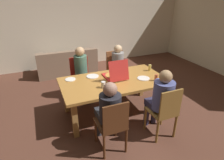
{
  "coord_description": "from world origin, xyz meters",
  "views": [
    {
      "loc": [
        -1.32,
        -3.07,
        2.3
      ],
      "look_at": [
        0.0,
        0.1,
        0.7
      ],
      "focal_mm": 30.51,
      "sensor_mm": 36.0,
      "label": 1
    }
  ],
  "objects": [
    {
      "name": "chair_0",
      "position": [
        0.49,
        1.01,
        0.54
      ],
      "size": [
        0.45,
        0.45,
        0.97
      ],
      "color": "#9C5831",
      "rests_on": "ground"
    },
    {
      "name": "couch",
      "position": [
        -0.48,
        2.51,
        0.28
      ],
      "size": [
        1.74,
        0.78,
        0.76
      ],
      "color": "#886D57",
      "rests_on": "ground"
    },
    {
      "name": "back_wall",
      "position": [
        0.0,
        3.21,
        1.34
      ],
      "size": [
        7.73,
        0.12,
        2.67
      ],
      "primitive_type": "cube",
      "color": "beige",
      "rests_on": "ground"
    },
    {
      "name": "person_3",
      "position": [
        0.49,
        -0.85,
        0.71
      ],
      "size": [
        0.34,
        0.52,
        1.21
      ],
      "color": "#322D49",
      "rests_on": "ground"
    },
    {
      "name": "person_2",
      "position": [
        -0.43,
        0.81,
        0.71
      ],
      "size": [
        0.29,
        0.5,
        1.23
      ],
      "color": "#35424E",
      "rests_on": "ground"
    },
    {
      "name": "chair_1",
      "position": [
        -0.43,
        -0.98,
        0.52
      ],
      "size": [
        0.41,
        0.45,
        0.92
      ],
      "color": "#542E17",
      "rests_on": "ground"
    },
    {
      "name": "drinking_glass_3",
      "position": [
        0.46,
        0.45,
        0.8
      ],
      "size": [
        0.07,
        0.07,
        0.12
      ],
      "primitive_type": "cylinder",
      "color": "silver",
      "rests_on": "dining_table"
    },
    {
      "name": "dining_table",
      "position": [
        0.0,
        0.0,
        0.65
      ],
      "size": [
        2.04,
        1.1,
        0.74
      ],
      "color": "#B07634",
      "rests_on": "ground"
    },
    {
      "name": "plate_0",
      "position": [
        0.57,
        -0.15,
        0.74
      ],
      "size": [
        0.24,
        0.24,
        0.01
      ],
      "color": "white",
      "rests_on": "dining_table"
    },
    {
      "name": "drinking_glass_1",
      "position": [
        0.91,
        0.16,
        0.8
      ],
      "size": [
        0.06,
        0.06,
        0.14
      ],
      "primitive_type": "cylinder",
      "color": "#DBC25D",
      "rests_on": "dining_table"
    },
    {
      "name": "person_1",
      "position": [
        -0.43,
        -0.81,
        0.68
      ],
      "size": [
        0.33,
        0.55,
        1.16
      ],
      "color": "#32333A",
      "rests_on": "ground"
    },
    {
      "name": "pizza_box_0",
      "position": [
        0.07,
        0.12,
        0.79
      ],
      "size": [
        0.39,
        0.49,
        0.41
      ],
      "color": "red",
      "rests_on": "dining_table"
    },
    {
      "name": "chair_2",
      "position": [
        -0.43,
        0.96,
        0.5
      ],
      "size": [
        0.45,
        0.41,
        0.94
      ],
      "color": "#AE261C",
      "rests_on": "ground"
    },
    {
      "name": "drinking_glass_0",
      "position": [
        -0.3,
        -0.21,
        0.79
      ],
      "size": [
        0.08,
        0.08,
        0.12
      ],
      "primitive_type": "cylinder",
      "color": "silver",
      "rests_on": "dining_table"
    },
    {
      "name": "side_wall_right",
      "position": [
        3.87,
        0.96,
        1.34
      ],
      "size": [
        0.12,
        5.45,
        2.67
      ],
      "primitive_type": "cube",
      "color": "beige",
      "rests_on": "ground"
    },
    {
      "name": "person_0",
      "position": [
        0.49,
        0.85,
        0.68
      ],
      "size": [
        0.29,
        0.5,
        1.17
      ],
      "color": "#2E334D",
      "rests_on": "ground"
    },
    {
      "name": "chair_3",
      "position": [
        0.49,
        -0.99,
        0.52
      ],
      "size": [
        0.42,
        0.43,
        0.95
      ],
      "color": "olive",
      "rests_on": "ground"
    },
    {
      "name": "plate_1",
      "position": [
        -0.33,
        0.33,
        0.74
      ],
      "size": [
        0.25,
        0.25,
        0.01
      ],
      "color": "white",
      "rests_on": "dining_table"
    },
    {
      "name": "ground_plane",
      "position": [
        0.0,
        0.0,
        0.0
      ],
      "size": [
        20.0,
        20.0,
        0.0
      ],
      "primitive_type": "plane",
      "color": "brown"
    },
    {
      "name": "plate_2",
      "position": [
        -0.78,
        0.36,
        0.74
      ],
      "size": [
        0.2,
        0.2,
        0.01
      ],
      "color": "white",
      "rests_on": "dining_table"
    },
    {
      "name": "drinking_glass_2",
      "position": [
        0.74,
        -0.32,
        0.8
      ],
      "size": [
        0.06,
        0.06,
        0.12
      ],
      "primitive_type": "cylinder",
      "color": "#B45233",
      "rests_on": "dining_table"
    }
  ]
}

